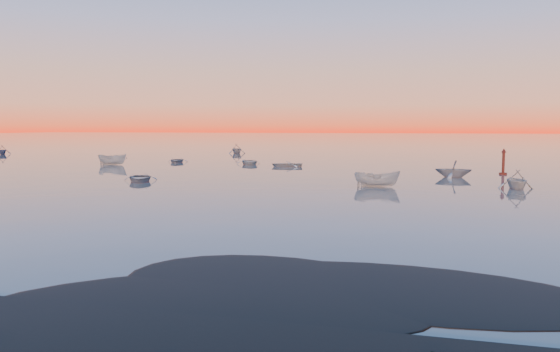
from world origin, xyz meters
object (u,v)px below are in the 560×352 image
(boat_near_right, at_px, (516,189))
(boat_near_left, at_px, (140,182))
(channel_marker, at_px, (503,164))
(boat_near_center, at_px, (377,187))

(boat_near_right, bearing_deg, boat_near_left, -6.32)
(boat_near_right, height_order, channel_marker, channel_marker)
(boat_near_left, xyz_separation_m, channel_marker, (33.75, 16.73, 1.14))
(boat_near_left, relative_size, channel_marker, 1.48)
(boat_near_center, bearing_deg, boat_near_left, 88.40)
(boat_near_left, height_order, channel_marker, channel_marker)
(channel_marker, bearing_deg, boat_near_center, -127.89)
(boat_near_center, height_order, channel_marker, channel_marker)
(boat_near_center, distance_m, boat_near_right, 11.28)
(boat_near_center, height_order, boat_near_right, boat_near_center)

